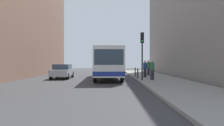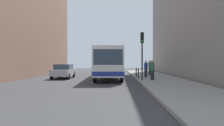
# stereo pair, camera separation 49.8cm
# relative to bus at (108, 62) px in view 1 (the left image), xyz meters

# --- Properties ---
(ground_plane) EXTENTS (80.00, 80.00, 0.00)m
(ground_plane) POSITION_rel_bus_xyz_m (-0.54, -2.64, -1.73)
(ground_plane) COLOR #38383A
(sidewalk) EXTENTS (4.40, 40.00, 0.15)m
(sidewalk) POSITION_rel_bus_xyz_m (4.86, -2.64, -1.65)
(sidewalk) COLOR gray
(sidewalk) RESTS_ON ground
(building_right) EXTENTS (7.00, 32.00, 16.78)m
(building_right) POSITION_rel_bus_xyz_m (10.96, 1.36, 6.67)
(building_right) COLOR gray
(building_right) RESTS_ON ground
(bus) EXTENTS (2.88, 11.10, 3.00)m
(bus) POSITION_rel_bus_xyz_m (0.00, 0.00, 0.00)
(bus) COLOR white
(bus) RESTS_ON ground
(car_beside_bus) EXTENTS (2.00, 4.47, 1.48)m
(car_beside_bus) POSITION_rel_bus_xyz_m (-4.78, 0.27, -0.94)
(car_beside_bus) COLOR #A5A8AD
(car_beside_bus) RESTS_ON ground
(traffic_light) EXTENTS (0.28, 0.33, 4.10)m
(traffic_light) POSITION_rel_bus_xyz_m (3.01, -3.67, 1.28)
(traffic_light) COLOR black
(traffic_light) RESTS_ON sidewalk
(bollard_near) EXTENTS (0.11, 0.11, 0.95)m
(bollard_near) POSITION_rel_bus_xyz_m (2.91, -1.40, -1.10)
(bollard_near) COLOR black
(bollard_near) RESTS_ON sidewalk
(bollard_mid) EXTENTS (0.11, 0.11, 0.95)m
(bollard_mid) POSITION_rel_bus_xyz_m (2.91, 0.82, -1.10)
(bollard_mid) COLOR black
(bollard_mid) RESTS_ON sidewalk
(pedestrian_near_signal) EXTENTS (0.38, 0.38, 1.74)m
(pedestrian_near_signal) POSITION_rel_bus_xyz_m (3.95, -3.26, -0.70)
(pedestrian_near_signal) COLOR #26262D
(pedestrian_near_signal) RESTS_ON sidewalk
(pedestrian_mid_sidewalk) EXTENTS (0.38, 0.38, 1.71)m
(pedestrian_mid_sidewalk) POSITION_rel_bus_xyz_m (3.80, -0.19, -0.72)
(pedestrian_mid_sidewalk) COLOR #26262D
(pedestrian_mid_sidewalk) RESTS_ON sidewalk
(pedestrian_far_sidewalk) EXTENTS (0.38, 0.38, 1.79)m
(pedestrian_far_sidewalk) POSITION_rel_bus_xyz_m (4.69, 2.84, -0.68)
(pedestrian_far_sidewalk) COLOR #26262D
(pedestrian_far_sidewalk) RESTS_ON sidewalk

